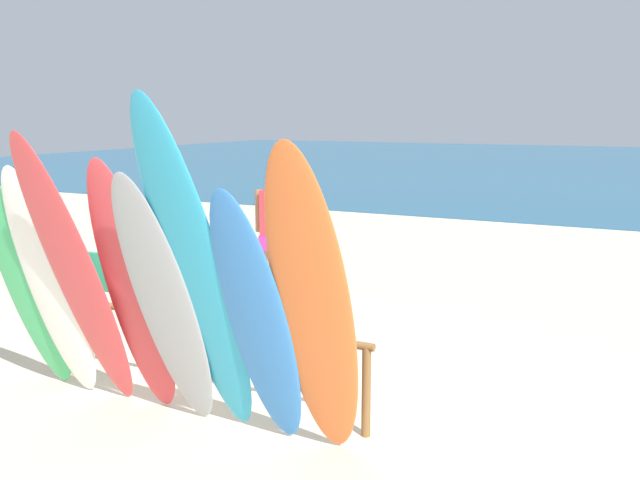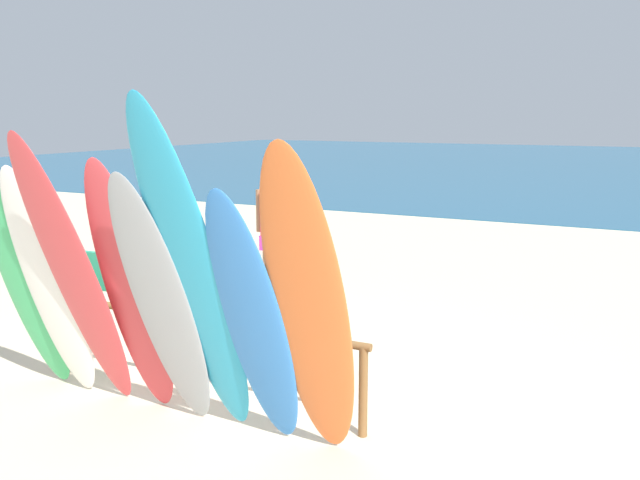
{
  "view_description": "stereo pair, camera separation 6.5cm",
  "coord_description": "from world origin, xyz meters",
  "px_view_note": "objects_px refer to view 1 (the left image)",
  "views": [
    {
      "loc": [
        3.34,
        -4.53,
        2.44
      ],
      "look_at": [
        0.0,
        2.38,
        1.01
      ],
      "focal_mm": 38.05,
      "sensor_mm": 36.0,
      "label": 1
    },
    {
      "loc": [
        3.4,
        -4.5,
        2.44
      ],
      "look_at": [
        0.0,
        2.38,
        1.01
      ],
      "focal_mm": 38.05,
      "sensor_mm": 36.0,
      "label": 2
    }
  ],
  "objects_px": {
    "surfboard_blue_6": "(259,325)",
    "beachgoer_near_rack": "(277,227)",
    "surfboard_red_2": "(77,279)",
    "surfboard_rack": "(198,334)",
    "surfboard_green_0": "(27,284)",
    "surfboard_orange_7": "(314,313)",
    "surfboard_red_3": "(134,292)",
    "surfboard_white_1": "(52,287)",
    "beach_chair_red": "(82,285)",
    "surfboard_teal_5": "(198,280)",
    "surfboard_grey_4": "(166,308)",
    "beachgoer_midbeach": "(168,236)"
  },
  "relations": [
    {
      "from": "surfboard_red_2",
      "to": "surfboard_red_3",
      "type": "xyz_separation_m",
      "value": [
        0.42,
        0.16,
        -0.1
      ]
    },
    {
      "from": "surfboard_teal_5",
      "to": "surfboard_orange_7",
      "type": "height_order",
      "value": "surfboard_teal_5"
    },
    {
      "from": "surfboard_white_1",
      "to": "surfboard_red_2",
      "type": "xyz_separation_m",
      "value": [
        0.42,
        -0.12,
        0.13
      ]
    },
    {
      "from": "surfboard_white_1",
      "to": "surfboard_orange_7",
      "type": "relative_size",
      "value": 0.88
    },
    {
      "from": "surfboard_red_3",
      "to": "surfboard_red_2",
      "type": "bearing_deg",
      "value": -161.91
    },
    {
      "from": "surfboard_grey_4",
      "to": "beachgoer_midbeach",
      "type": "relative_size",
      "value": 1.3
    },
    {
      "from": "surfboard_white_1",
      "to": "beachgoer_near_rack",
      "type": "relative_size",
      "value": 1.28
    },
    {
      "from": "surfboard_green_0",
      "to": "surfboard_grey_4",
      "type": "relative_size",
      "value": 0.94
    },
    {
      "from": "surfboard_red_3",
      "to": "surfboard_white_1",
      "type": "bearing_deg",
      "value": -179.78
    },
    {
      "from": "surfboard_white_1",
      "to": "surfboard_red_3",
      "type": "relative_size",
      "value": 0.96
    },
    {
      "from": "surfboard_blue_6",
      "to": "beachgoer_near_rack",
      "type": "distance_m",
      "value": 4.38
    },
    {
      "from": "surfboard_red_3",
      "to": "surfboard_teal_5",
      "type": "bearing_deg",
      "value": -17.3
    },
    {
      "from": "surfboard_rack",
      "to": "surfboard_grey_4",
      "type": "distance_m",
      "value": 0.86
    },
    {
      "from": "surfboard_green_0",
      "to": "surfboard_blue_6",
      "type": "xyz_separation_m",
      "value": [
        2.36,
        -0.11,
        -0.0
      ]
    },
    {
      "from": "surfboard_grey_4",
      "to": "beach_chair_red",
      "type": "xyz_separation_m",
      "value": [
        -2.86,
        2.0,
        -0.61
      ]
    },
    {
      "from": "surfboard_teal_5",
      "to": "surfboard_red_3",
      "type": "bearing_deg",
      "value": 165.87
    },
    {
      "from": "surfboard_red_3",
      "to": "surfboard_grey_4",
      "type": "distance_m",
      "value": 0.44
    },
    {
      "from": "surfboard_red_3",
      "to": "surfboard_green_0",
      "type": "bearing_deg",
      "value": 177.17
    },
    {
      "from": "surfboard_teal_5",
      "to": "surfboard_red_2",
      "type": "bearing_deg",
      "value": 178.59
    },
    {
      "from": "surfboard_green_0",
      "to": "beachgoer_midbeach",
      "type": "relative_size",
      "value": 1.23
    },
    {
      "from": "surfboard_green_0",
      "to": "surfboard_orange_7",
      "type": "distance_m",
      "value": 2.81
    },
    {
      "from": "surfboard_teal_5",
      "to": "beachgoer_near_rack",
      "type": "bearing_deg",
      "value": 112.62
    },
    {
      "from": "surfboard_white_1",
      "to": "beachgoer_midbeach",
      "type": "xyz_separation_m",
      "value": [
        -0.8,
        2.52,
        -0.05
      ]
    },
    {
      "from": "surfboard_red_2",
      "to": "beachgoer_midbeach",
      "type": "height_order",
      "value": "surfboard_red_2"
    },
    {
      "from": "surfboard_teal_5",
      "to": "beach_chair_red",
      "type": "bearing_deg",
      "value": 147.86
    },
    {
      "from": "surfboard_orange_7",
      "to": "surfboard_red_3",
      "type": "bearing_deg",
      "value": 171.54
    },
    {
      "from": "surfboard_blue_6",
      "to": "beach_chair_red",
      "type": "xyz_separation_m",
      "value": [
        -3.63,
        1.96,
        -0.57
      ]
    },
    {
      "from": "surfboard_blue_6",
      "to": "surfboard_white_1",
      "type": "bearing_deg",
      "value": -179.31
    },
    {
      "from": "surfboard_red_2",
      "to": "surfboard_blue_6",
      "type": "bearing_deg",
      "value": 2.7
    },
    {
      "from": "surfboard_white_1",
      "to": "beachgoer_near_rack",
      "type": "bearing_deg",
      "value": 89.71
    },
    {
      "from": "surfboard_red_3",
      "to": "beachgoer_midbeach",
      "type": "distance_m",
      "value": 2.98
    },
    {
      "from": "surfboard_red_2",
      "to": "beachgoer_midbeach",
      "type": "xyz_separation_m",
      "value": [
        -1.22,
        2.64,
        -0.18
      ]
    },
    {
      "from": "surfboard_teal_5",
      "to": "beachgoer_midbeach",
      "type": "height_order",
      "value": "surfboard_teal_5"
    },
    {
      "from": "surfboard_red_3",
      "to": "beachgoer_near_rack",
      "type": "xyz_separation_m",
      "value": [
        -0.85,
        3.78,
        -0.11
      ]
    },
    {
      "from": "surfboard_green_0",
      "to": "surfboard_rack",
      "type": "bearing_deg",
      "value": 20.04
    },
    {
      "from": "surfboard_rack",
      "to": "surfboard_orange_7",
      "type": "bearing_deg",
      "value": -25.63
    },
    {
      "from": "surfboard_rack",
      "to": "surfboard_red_2",
      "type": "bearing_deg",
      "value": -129.9
    },
    {
      "from": "surfboard_red_3",
      "to": "beachgoer_near_rack",
      "type": "relative_size",
      "value": 1.33
    },
    {
      "from": "surfboard_green_0",
      "to": "surfboard_red_3",
      "type": "xyz_separation_m",
      "value": [
        1.18,
        -0.01,
        0.07
      ]
    },
    {
      "from": "surfboard_rack",
      "to": "beachgoer_midbeach",
      "type": "distance_m",
      "value": 2.68
    },
    {
      "from": "beachgoer_near_rack",
      "to": "surfboard_red_3",
      "type": "bearing_deg",
      "value": -82.02
    },
    {
      "from": "beachgoer_near_rack",
      "to": "beach_chair_red",
      "type": "relative_size",
      "value": 2.01
    },
    {
      "from": "surfboard_white_1",
      "to": "surfboard_orange_7",
      "type": "height_order",
      "value": "surfboard_orange_7"
    },
    {
      "from": "surfboard_blue_6",
      "to": "beach_chair_red",
      "type": "bearing_deg",
      "value": 154.01
    },
    {
      "from": "beachgoer_near_rack",
      "to": "beach_chair_red",
      "type": "distance_m",
      "value": 2.55
    },
    {
      "from": "surfboard_red_2",
      "to": "surfboard_orange_7",
      "type": "xyz_separation_m",
      "value": [
        2.05,
        0.03,
        -0.01
      ]
    },
    {
      "from": "beachgoer_near_rack",
      "to": "surfboard_green_0",
      "type": "bearing_deg",
      "value": -99.66
    },
    {
      "from": "surfboard_green_0",
      "to": "surfboard_grey_4",
      "type": "height_order",
      "value": "surfboard_grey_4"
    },
    {
      "from": "surfboard_white_1",
      "to": "surfboard_grey_4",
      "type": "height_order",
      "value": "surfboard_grey_4"
    },
    {
      "from": "surfboard_rack",
      "to": "surfboard_red_2",
      "type": "distance_m",
      "value": 1.11
    }
  ]
}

